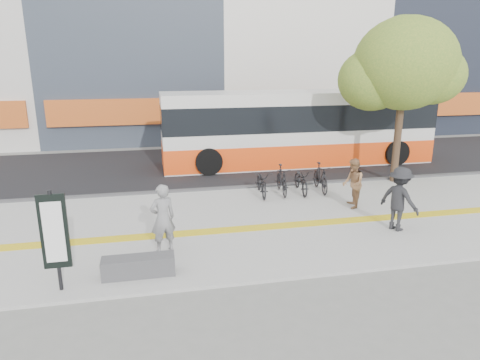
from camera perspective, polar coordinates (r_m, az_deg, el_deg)
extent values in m
plane|color=slate|center=(11.51, 0.13, -8.80)|extent=(120.00, 120.00, 0.00)
cube|color=gray|center=(12.85, -1.25, -5.91)|extent=(40.00, 7.00, 0.08)
cube|color=gold|center=(12.38, -0.83, -6.56)|extent=(40.00, 0.45, 0.01)
cube|color=black|center=(19.94, -5.20, 1.92)|extent=(40.00, 8.00, 0.06)
cube|color=#373739|center=(16.10, -3.53, -1.28)|extent=(40.00, 0.25, 0.14)
cube|color=#BF531C|center=(24.80, -2.05, 9.33)|extent=(19.00, 0.50, 1.40)
cube|color=#373739|center=(10.10, -13.26, -11.03)|extent=(1.60, 0.45, 0.45)
cylinder|color=black|center=(9.68, -23.20, -7.48)|extent=(0.08, 0.08, 2.20)
cube|color=black|center=(9.60, -23.35, -6.27)|extent=(0.55, 0.08, 1.60)
cube|color=white|center=(9.55, -23.40, -6.38)|extent=(0.40, 0.02, 1.30)
cylinder|color=#362218|center=(17.90, 20.06, 4.83)|extent=(0.28, 0.28, 3.20)
ellipsoid|color=#456E24|center=(17.63, 20.98, 14.18)|extent=(3.80, 3.80, 3.42)
ellipsoid|color=#456E24|center=(17.57, 17.08, 12.55)|extent=(2.60, 2.60, 2.34)
ellipsoid|color=#456E24|center=(17.80, 24.05, 12.58)|extent=(2.40, 2.40, 2.16)
ellipsoid|color=#456E24|center=(18.48, 20.68, 16.73)|extent=(2.20, 2.20, 1.98)
cube|color=silver|center=(20.11, 7.68, 6.85)|extent=(12.36, 2.58, 3.30)
cube|color=#EA4510|center=(20.31, 7.57, 3.83)|extent=(12.39, 2.60, 1.03)
cube|color=black|center=(20.03, 7.74, 8.45)|extent=(12.39, 2.60, 1.13)
cylinder|color=black|center=(18.09, -4.14, 2.45)|extent=(1.13, 0.36, 1.13)
cylinder|color=black|center=(20.59, -5.12, 4.07)|extent=(1.13, 0.36, 1.13)
cylinder|color=black|center=(21.02, 19.97, 3.42)|extent=(1.13, 0.36, 1.13)
cylinder|color=black|center=(23.20, 16.70, 4.80)|extent=(1.13, 0.36, 1.13)
imported|color=black|center=(15.33, 2.91, -0.32)|extent=(0.78, 1.81, 0.92)
imported|color=black|center=(15.51, 5.55, 0.02)|extent=(0.64, 1.74, 1.02)
imported|color=black|center=(15.76, 8.11, -0.01)|extent=(0.78, 1.81, 0.92)
imported|color=black|center=(16.00, 10.61, 0.31)|extent=(0.64, 1.74, 1.02)
imported|color=black|center=(10.90, -10.18, -5.03)|extent=(0.74, 0.59, 1.77)
imported|color=#916643|center=(14.40, 14.69, -0.44)|extent=(0.79, 0.92, 1.62)
imported|color=black|center=(12.89, 20.32, -2.35)|extent=(1.13, 1.36, 1.83)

